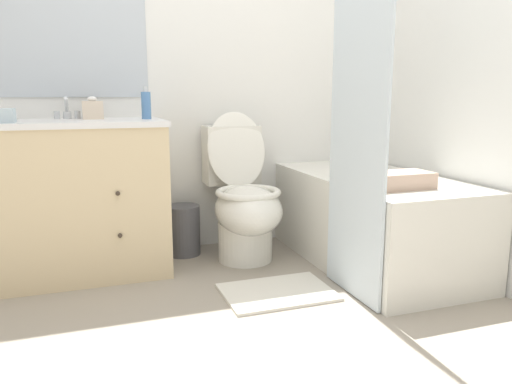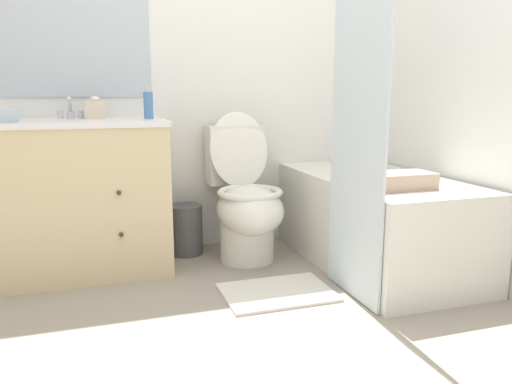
% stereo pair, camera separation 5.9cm
% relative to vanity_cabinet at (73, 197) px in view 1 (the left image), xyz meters
% --- Properties ---
extents(ground_plane, '(14.00, 14.00, 0.00)m').
position_rel_vanity_cabinet_xyz_m(ground_plane, '(0.76, -1.27, -0.44)').
color(ground_plane, gray).
extents(wall_back, '(8.00, 0.06, 2.50)m').
position_rel_vanity_cabinet_xyz_m(wall_back, '(0.75, 0.30, 0.82)').
color(wall_back, silver).
rests_on(wall_back, ground_plane).
extents(wall_right, '(0.05, 2.55, 2.50)m').
position_rel_vanity_cabinet_xyz_m(wall_right, '(2.04, -0.49, 0.81)').
color(wall_right, silver).
rests_on(wall_right, ground_plane).
extents(vanity_cabinet, '(1.01, 0.59, 0.86)m').
position_rel_vanity_cabinet_xyz_m(vanity_cabinet, '(0.00, 0.00, 0.00)').
color(vanity_cabinet, beige).
rests_on(vanity_cabinet, ground_plane).
extents(sink_faucet, '(0.14, 0.12, 0.12)m').
position_rel_vanity_cabinet_xyz_m(sink_faucet, '(-0.00, 0.17, 0.46)').
color(sink_faucet, silver).
rests_on(sink_faucet, vanity_cabinet).
extents(toilet, '(0.39, 0.68, 0.89)m').
position_rel_vanity_cabinet_xyz_m(toilet, '(0.97, -0.08, -0.08)').
color(toilet, silver).
rests_on(toilet, ground_plane).
extents(bathtub, '(0.69, 1.36, 0.53)m').
position_rel_vanity_cabinet_xyz_m(bathtub, '(1.66, -0.40, -0.17)').
color(bathtub, silver).
rests_on(bathtub, ground_plane).
extents(shower_curtain, '(0.01, 0.50, 1.90)m').
position_rel_vanity_cabinet_xyz_m(shower_curtain, '(1.30, -0.79, 0.52)').
color(shower_curtain, silver).
rests_on(shower_curtain, ground_plane).
extents(wastebasket, '(0.21, 0.21, 0.31)m').
position_rel_vanity_cabinet_xyz_m(wastebasket, '(0.63, 0.13, -0.28)').
color(wastebasket, '#4C4C51').
rests_on(wastebasket, ground_plane).
extents(tissue_box, '(0.11, 0.13, 0.13)m').
position_rel_vanity_cabinet_xyz_m(tissue_box, '(0.14, 0.11, 0.47)').
color(tissue_box, beige).
rests_on(tissue_box, vanity_cabinet).
extents(soap_dispenser, '(0.05, 0.05, 0.18)m').
position_rel_vanity_cabinet_xyz_m(soap_dispenser, '(0.42, -0.01, 0.50)').
color(soap_dispenser, '#4C7AB2').
rests_on(soap_dispenser, vanity_cabinet).
extents(bath_towel_folded, '(0.33, 0.19, 0.08)m').
position_rel_vanity_cabinet_xyz_m(bath_towel_folded, '(1.56, -0.78, 0.13)').
color(bath_towel_folded, tan).
rests_on(bath_towel_folded, bathtub).
extents(bath_mat, '(0.55, 0.39, 0.02)m').
position_rel_vanity_cabinet_xyz_m(bath_mat, '(0.95, -0.66, -0.43)').
color(bath_mat, silver).
rests_on(bath_mat, ground_plane).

